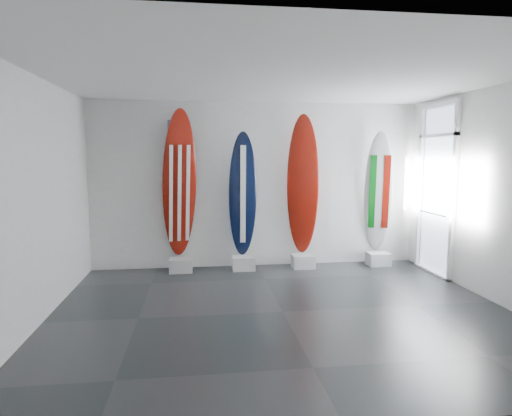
{
  "coord_description": "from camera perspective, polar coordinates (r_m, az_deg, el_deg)",
  "views": [
    {
      "loc": [
        -1.07,
        -5.43,
        2.03
      ],
      "look_at": [
        -0.17,
        1.4,
        1.21
      ],
      "focal_mm": 30.61,
      "sensor_mm": 36.0,
      "label": 1
    }
  ],
  "objects": [
    {
      "name": "balcony",
      "position": [
        8.94,
        29.67,
        -3.97
      ],
      "size": [
        2.8,
        2.2,
        1.2
      ],
      "primitive_type": null,
      "color": "slate",
      "rests_on": "ground"
    },
    {
      "name": "surfboard_italy",
      "position": [
        8.42,
        15.69,
        1.97
      ],
      "size": [
        0.63,
        0.58,
        2.25
      ],
      "primitive_type": "ellipsoid",
      "rotation": [
        0.16,
        0.0,
        -0.32
      ],
      "color": "silver",
      "rests_on": "display_block_italy"
    },
    {
      "name": "surfboard_usa",
      "position": [
        7.73,
        -9.96,
        3.02
      ],
      "size": [
        0.69,
        0.6,
        2.6
      ],
      "primitive_type": "ellipsoid",
      "rotation": [
        0.15,
        0.0,
        0.24
      ],
      "color": "maroon",
      "rests_on": "display_block_usa"
    },
    {
      "name": "wall_back",
      "position": [
        8.02,
        0.18,
        3.0
      ],
      "size": [
        6.0,
        0.0,
        6.0
      ],
      "primitive_type": "plane",
      "rotation": [
        1.57,
        0.0,
        0.0
      ],
      "color": "silver",
      "rests_on": "ground"
    },
    {
      "name": "display_block_italy",
      "position": [
        8.51,
        15.68,
        -6.43
      ],
      "size": [
        0.4,
        0.3,
        0.24
      ],
      "primitive_type": "cube",
      "color": "silver",
      "rests_on": "floor"
    },
    {
      "name": "display_block_navy",
      "position": [
        7.88,
        -1.64,
        -7.23
      ],
      "size": [
        0.4,
        0.3,
        0.24
      ],
      "primitive_type": "cube",
      "color": "silver",
      "rests_on": "floor"
    },
    {
      "name": "display_block_swiss",
      "position": [
        8.07,
        6.18,
        -6.95
      ],
      "size": [
        0.4,
        0.3,
        0.24
      ],
      "primitive_type": "cube",
      "color": "silver",
      "rests_on": "floor"
    },
    {
      "name": "glass_door",
      "position": [
        8.09,
        22.51,
        1.98
      ],
      "size": [
        0.12,
        1.16,
        2.85
      ],
      "primitive_type": null,
      "color": "white",
      "rests_on": "floor"
    },
    {
      "name": "floor",
      "position": [
        5.9,
        3.51,
        -13.37
      ],
      "size": [
        6.0,
        6.0,
        0.0
      ],
      "primitive_type": "plane",
      "color": "black",
      "rests_on": "ground"
    },
    {
      "name": "wall_front",
      "position": [
        3.16,
        12.36,
        -3.04
      ],
      "size": [
        6.0,
        0.0,
        6.0
      ],
      "primitive_type": "plane",
      "rotation": [
        -1.57,
        0.0,
        0.0
      ],
      "color": "silver",
      "rests_on": "ground"
    },
    {
      "name": "wall_outlet",
      "position": [
        8.2,
        -17.09,
        -5.33
      ],
      "size": [
        0.09,
        0.02,
        0.13
      ],
      "primitive_type": "cube",
      "color": "silver",
      "rests_on": "wall_back"
    },
    {
      "name": "surfboard_navy",
      "position": [
        7.78,
        -1.75,
        1.77
      ],
      "size": [
        0.51,
        0.22,
        2.22
      ],
      "primitive_type": "ellipsoid",
      "rotation": [
        0.05,
        0.0,
        0.08
      ],
      "color": "black",
      "rests_on": "display_block_navy"
    },
    {
      "name": "wall_left",
      "position": [
        5.79,
        -26.95,
        0.79
      ],
      "size": [
        0.0,
        5.0,
        5.0
      ],
      "primitive_type": "plane",
      "rotation": [
        1.57,
        0.0,
        1.57
      ],
      "color": "silver",
      "rests_on": "ground"
    },
    {
      "name": "wall_right",
      "position": [
        6.8,
        29.26,
        1.45
      ],
      "size": [
        0.0,
        5.0,
        5.0
      ],
      "primitive_type": "plane",
      "rotation": [
        1.57,
        0.0,
        -1.57
      ],
      "color": "silver",
      "rests_on": "ground"
    },
    {
      "name": "display_block_usa",
      "position": [
        7.85,
        -9.78,
        -7.39
      ],
      "size": [
        0.4,
        0.3,
        0.24
      ],
      "primitive_type": "cube",
      "color": "silver",
      "rests_on": "floor"
    },
    {
      "name": "ceiling",
      "position": [
        5.62,
        3.74,
        16.71
      ],
      "size": [
        6.0,
        6.0,
        0.0
      ],
      "primitive_type": "plane",
      "rotation": [
        3.14,
        0.0,
        0.0
      ],
      "color": "white",
      "rests_on": "wall_back"
    },
    {
      "name": "surfboard_swiss",
      "position": [
        7.95,
        6.14,
        2.96
      ],
      "size": [
        0.63,
        0.43,
        2.54
      ],
      "primitive_type": "ellipsoid",
      "rotation": [
        0.08,
        0.0,
        -0.25
      ],
      "color": "maroon",
      "rests_on": "display_block_swiss"
    }
  ]
}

